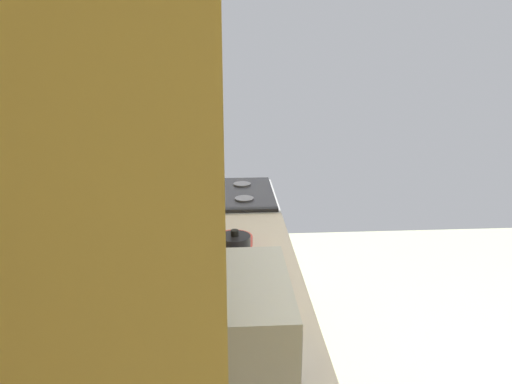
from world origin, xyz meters
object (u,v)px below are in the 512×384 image
(microwave, at_px, (219,331))
(kettle, at_px, (235,255))
(bowl, at_px, (233,240))
(oven_range, at_px, (226,263))

(microwave, height_order, kettle, microwave)
(bowl, relative_size, kettle, 0.92)
(microwave, relative_size, bowl, 2.52)
(oven_range, xyz_separation_m, bowl, (-0.76, -0.03, 0.47))
(oven_range, height_order, kettle, kettle)
(bowl, bearing_deg, kettle, 180.00)
(microwave, xyz_separation_m, kettle, (0.65, -0.06, -0.07))
(oven_range, xyz_separation_m, kettle, (-1.06, -0.03, 0.53))
(bowl, bearing_deg, microwave, 176.44)
(oven_range, distance_m, bowl, 0.89)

